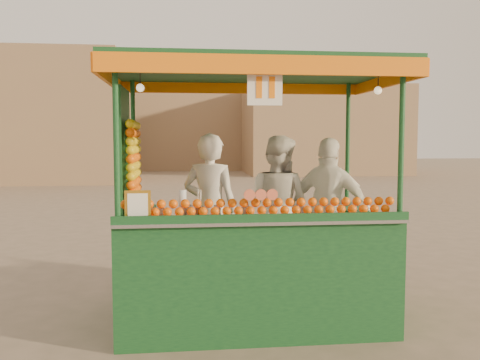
{
  "coord_description": "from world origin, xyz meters",
  "views": [
    {
      "loc": [
        -1.18,
        -5.52,
        2.0
      ],
      "look_at": [
        -0.56,
        -0.0,
        1.55
      ],
      "focal_mm": 38.23,
      "sensor_mm": 36.0,
      "label": 1
    }
  ],
  "objects": [
    {
      "name": "juice_cart",
      "position": [
        -0.5,
        -0.1,
        0.91
      ],
      "size": [
        3.08,
        1.99,
        2.8
      ],
      "color": "#0F3A1E",
      "rests_on": "ground"
    },
    {
      "name": "building_center",
      "position": [
        -2.0,
        30.0,
        3.5
      ],
      "size": [
        14.0,
        7.0,
        7.0
      ],
      "primitive_type": "cube",
      "color": "#896D4E",
      "rests_on": "ground"
    },
    {
      "name": "building_left",
      "position": [
        -9.0,
        20.0,
        3.0
      ],
      "size": [
        10.0,
        6.0,
        6.0
      ],
      "primitive_type": "cube",
      "color": "#896D4E",
      "rests_on": "ground"
    },
    {
      "name": "vendor_middle",
      "position": [
        -0.04,
        0.54,
        1.18
      ],
      "size": [
        1.06,
        1.03,
        1.72
      ],
      "rotation": [
        0.0,
        0.0,
        2.46
      ],
      "color": "white",
      "rests_on": "ground"
    },
    {
      "name": "building_right",
      "position": [
        7.0,
        24.0,
        2.5
      ],
      "size": [
        9.0,
        6.0,
        5.0
      ],
      "primitive_type": "cube",
      "color": "#896D4E",
      "rests_on": "ground"
    },
    {
      "name": "vendor_left",
      "position": [
        -0.87,
        0.28,
        1.2
      ],
      "size": [
        0.74,
        0.61,
        1.74
      ],
      "rotation": [
        0.0,
        0.0,
        2.79
      ],
      "color": "silver",
      "rests_on": "ground"
    },
    {
      "name": "ground",
      "position": [
        0.0,
        0.0,
        0.0
      ],
      "size": [
        90.0,
        90.0,
        0.0
      ],
      "primitive_type": "plane",
      "color": "#6C5F4D",
      "rests_on": "ground"
    },
    {
      "name": "vendor_right",
      "position": [
        0.53,
        0.26,
        1.17
      ],
      "size": [
        1.05,
        0.9,
        1.69
      ],
      "rotation": [
        0.0,
        0.0,
        2.54
      ],
      "color": "white",
      "rests_on": "ground"
    }
  ]
}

